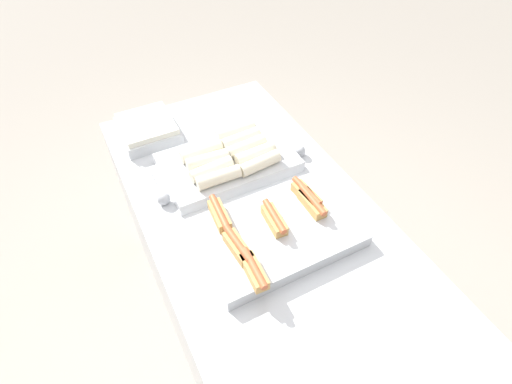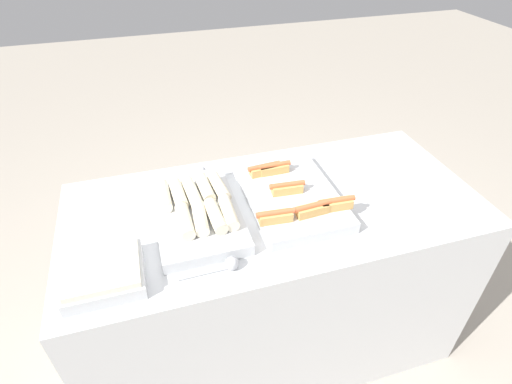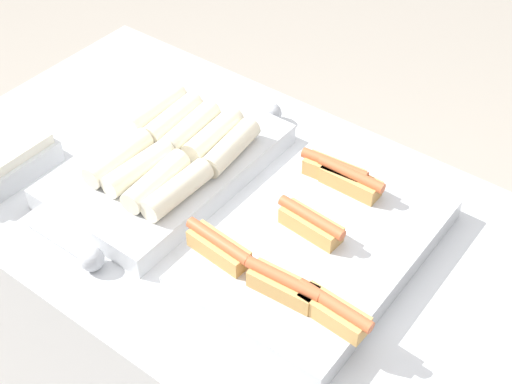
# 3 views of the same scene
# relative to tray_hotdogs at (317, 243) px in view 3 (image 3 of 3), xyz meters

# --- Properties ---
(counter) EXTENTS (1.70, 0.79, 0.93)m
(counter) POSITION_rel_tray_hotdogs_xyz_m (-0.07, 0.00, -0.50)
(counter) COLOR silver
(counter) RESTS_ON ground_plane
(tray_hotdogs) EXTENTS (0.39, 0.52, 0.10)m
(tray_hotdogs) POSITION_rel_tray_hotdogs_xyz_m (0.00, 0.00, 0.00)
(tray_hotdogs) COLOR silver
(tray_hotdogs) RESTS_ON counter
(tray_wraps) EXTENTS (0.32, 0.51, 0.10)m
(tray_wraps) POSITION_rel_tray_hotdogs_xyz_m (-0.39, 0.01, 0.01)
(tray_wraps) COLOR silver
(tray_wraps) RESTS_ON counter
(serving_spoon_near) EXTENTS (0.21, 0.05, 0.05)m
(serving_spoon_near) POSITION_rel_tray_hotdogs_xyz_m (-0.33, -0.28, -0.01)
(serving_spoon_near) COLOR #B2B5BA
(serving_spoon_near) RESTS_ON counter
(serving_spoon_far) EXTENTS (0.21, 0.05, 0.05)m
(serving_spoon_far) POSITION_rel_tray_hotdogs_xyz_m (-0.33, 0.29, -0.01)
(serving_spoon_far) COLOR #B2B5BA
(serving_spoon_far) RESTS_ON counter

